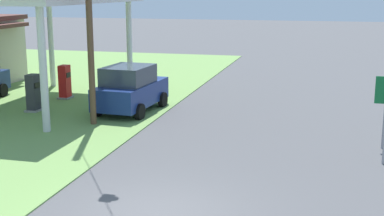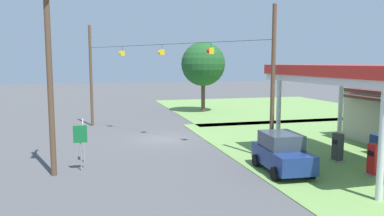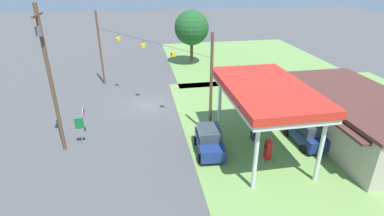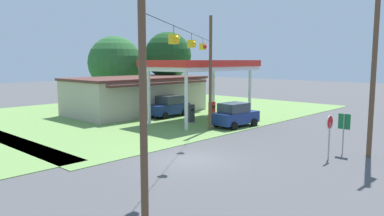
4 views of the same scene
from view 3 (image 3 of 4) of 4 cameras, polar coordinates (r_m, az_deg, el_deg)
ground_plane at (r=32.08m, az=-8.45°, el=0.58°), size 160.00×160.00×0.00m
grass_verge_station_corner at (r=27.61m, az=30.99°, el=-7.27°), size 36.00×28.00×0.04m
grass_verge_opposite_corner at (r=49.94m, az=9.55°, el=9.43°), size 24.00×24.00×0.04m
gas_station_canopy at (r=22.50m, az=13.91°, el=3.01°), size 10.01×5.84×5.48m
gas_station_store at (r=28.55m, az=28.47°, el=-1.38°), size 13.94×8.10×3.75m
fuel_pump_near at (r=25.45m, az=11.70°, el=-4.56°), size 0.71×0.56×1.63m
fuel_pump_far at (r=23.23m, az=14.23°, el=-7.93°), size 0.71×0.56×1.63m
car_at_pumps_front at (r=23.37m, az=3.34°, el=-6.20°), size 4.17×2.33×2.02m
car_at_pumps_rear at (r=26.17m, az=20.97°, el=-4.29°), size 4.44×2.25×2.07m
stop_sign_roadside at (r=27.01m, az=-19.86°, el=-1.32°), size 0.80×0.08×2.50m
route_sign at (r=25.54m, az=-20.61°, el=-3.25°), size 0.10×0.70×2.40m
utility_pole_main at (r=23.74m, az=-25.50°, el=5.61°), size 2.20×0.44×11.15m
signal_span_gantry at (r=30.45m, az=-9.03°, el=8.73°), size 15.16×10.24×8.85m
tree_west_verge at (r=44.39m, az=-0.07°, el=15.02°), size 4.95×4.95×7.94m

